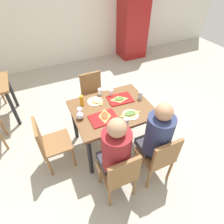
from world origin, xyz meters
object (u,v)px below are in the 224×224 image
object	(u,v)px
main_table	(112,113)
pizza_slice_a	(105,115)
drink_fridge	(133,22)
soda_can	(140,95)
foil_bundle	(80,116)
pizza_slice_c	(97,101)
plastic_cup_a	(100,92)
person_in_red	(115,151)
tray_red_near	(103,118)
plastic_cup_c	(80,111)
chair_left_end	(49,142)
pizza_slice_d	(130,114)
chair_far_side	(93,93)
plastic_cup_d	(111,93)
plastic_cup_b	(126,121)
pizza_slice_b	(119,99)
chair_near_right	(159,156)
paper_plate_center	(95,101)
paper_plate_near_edge	(131,115)
person_in_brown_jacket	(156,136)
condiment_bottle	(82,101)
chair_near_left	(120,173)
tray_red_far	(120,99)

from	to	relation	value
main_table	pizza_slice_a	distance (m)	0.24
drink_fridge	soda_can	bearing A→B (deg)	-117.42
soda_can	foil_bundle	size ratio (longest dim) A/B	1.22
pizza_slice_c	plastic_cup_a	world-z (taller)	plastic_cup_a
main_table	person_in_red	world-z (taller)	person_in_red
tray_red_near	plastic_cup_c	distance (m)	0.33
chair_left_end	drink_fridge	size ratio (longest dim) A/B	0.45
pizza_slice_d	chair_far_side	bearing A→B (deg)	98.96
pizza_slice_a	plastic_cup_d	bearing A→B (deg)	55.91
chair_left_end	plastic_cup_b	distance (m)	1.08
chair_far_side	pizza_slice_b	bearing A→B (deg)	-76.14
plastic_cup_b	chair_near_right	bearing A→B (deg)	-61.02
plastic_cup_d	person_in_red	bearing A→B (deg)	-112.04
chair_near_right	person_in_red	world-z (taller)	person_in_red
plastic_cup_d	foil_bundle	xyz separation A→B (m)	(-0.58, -0.30, 0.00)
paper_plate_center	drink_fridge	size ratio (longest dim) A/B	0.12
tray_red_near	paper_plate_center	world-z (taller)	tray_red_near
paper_plate_center	plastic_cup_d	distance (m)	0.28
paper_plate_center	plastic_cup_c	bearing A→B (deg)	-148.02
chair_near_right	pizza_slice_d	xyz separation A→B (m)	(-0.11, 0.59, 0.28)
chair_left_end	plastic_cup_b	world-z (taller)	plastic_cup_b
chair_far_side	plastic_cup_d	world-z (taller)	plastic_cup_d
pizza_slice_b	plastic_cup_b	world-z (taller)	plastic_cup_b
pizza_slice_b	plastic_cup_d	bearing A→B (deg)	110.82
plastic_cup_a	foil_bundle	bearing A→B (deg)	-138.72
paper_plate_near_edge	plastic_cup_b	bearing A→B (deg)	-136.88
plastic_cup_a	chair_near_right	bearing A→B (deg)	-75.58
main_table	tray_red_near	size ratio (longest dim) A/B	3.07
person_in_brown_jacket	plastic_cup_b	world-z (taller)	person_in_brown_jacket
chair_far_side	plastic_cup_b	distance (m)	1.22
tray_red_near	foil_bundle	bearing A→B (deg)	154.91
plastic_cup_c	drink_fridge	distance (m)	3.67
tray_red_near	pizza_slice_a	distance (m)	0.04
drink_fridge	pizza_slice_b	bearing A→B (deg)	-122.88
plastic_cup_d	condiment_bottle	size ratio (longest dim) A/B	0.62
foil_bundle	plastic_cup_c	bearing A→B (deg)	72.24
pizza_slice_c	drink_fridge	xyz separation A→B (m)	(2.09, 2.64, 0.17)
paper_plate_center	tray_red_near	bearing A→B (deg)	-94.07
chair_near_left	person_in_red	bearing A→B (deg)	90.00
pizza_slice_a	pizza_slice_d	size ratio (longest dim) A/B	1.02
plastic_cup_a	drink_fridge	xyz separation A→B (m)	(1.96, 2.48, 0.14)
chair_near_left	tray_red_near	distance (m)	0.72
plastic_cup_c	pizza_slice_c	bearing A→B (deg)	26.68
plastic_cup_d	paper_plate_center	bearing A→B (deg)	-171.13
tray_red_far	pizza_slice_a	xyz separation A→B (m)	(-0.36, -0.25, 0.02)
main_table	tray_red_far	xyz separation A→B (m)	(0.19, 0.13, 0.11)
chair_near_right	pizza_slice_c	distance (m)	1.15
chair_far_side	plastic_cup_d	bearing A→B (deg)	-78.33
chair_far_side	plastic_cup_c	bearing A→B (deg)	-120.49
paper_plate_near_edge	plastic_cup_c	xyz separation A→B (m)	(-0.61, 0.30, 0.05)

